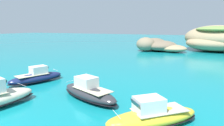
% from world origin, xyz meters
% --- Properties ---
extents(islet_large, '(30.60, 30.23, 8.72)m').
position_xyz_m(islet_large, '(19.68, 68.72, 3.95)').
color(islet_large, '#9E8966').
rests_on(islet_large, ground).
extents(islet_small, '(19.24, 14.68, 4.68)m').
position_xyz_m(islet_small, '(0.29, 60.22, 1.84)').
color(islet_small, '#9E8966').
rests_on(islet_small, ground).
extents(motorboat_charcoal, '(9.10, 5.58, 2.58)m').
position_xyz_m(motorboat_charcoal, '(2.91, 10.15, 0.86)').
color(motorboat_charcoal, '#2D2D33').
rests_on(motorboat_charcoal, ground).
extents(motorboat_yellow, '(7.91, 7.68, 2.50)m').
position_xyz_m(motorboat_yellow, '(11.02, 7.00, 0.84)').
color(motorboat_yellow, yellow).
rests_on(motorboat_yellow, ground).
extents(motorboat_navy, '(5.23, 8.56, 2.43)m').
position_xyz_m(motorboat_navy, '(-7.80, 12.96, 0.81)').
color(motorboat_navy, navy).
rests_on(motorboat_navy, ground).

